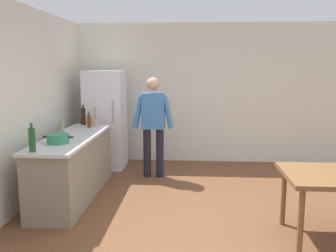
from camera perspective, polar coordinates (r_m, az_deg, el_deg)
name	(u,v)px	position (r m, az deg, el deg)	size (l,w,h in m)	color
ground_plane	(216,224)	(4.57, 7.52, -15.04)	(14.00, 14.00, 0.00)	brown
wall_back	(208,93)	(7.18, 6.23, 5.11)	(6.40, 0.12, 2.70)	silver
wall_left	(8,109)	(4.95, -23.90, 2.39)	(0.12, 5.60, 2.70)	silver
kitchen_counter	(73,167)	(5.43, -14.65, -6.20)	(0.64, 2.20, 0.90)	gray
refrigerator	(106,120)	(6.82, -9.79, 0.99)	(0.70, 0.67, 1.80)	white
person	(153,120)	(6.10, -2.33, 0.88)	(0.70, 0.22, 1.70)	#1E1E2D
cooking_pot	(58,139)	(4.89, -16.90, -1.91)	(0.40, 0.28, 0.12)	#2D845B
utensil_jar	(94,121)	(6.11, -11.54, 0.71)	(0.11, 0.11, 0.32)	tan
bottle_wine_green	(32,140)	(4.48, -20.61, -2.01)	(0.08, 0.08, 0.34)	#1E5123
bottle_wine_dark	(83,116)	(6.30, -13.17, 1.53)	(0.08, 0.08, 0.34)	black
bottle_vinegar_tall	(62,126)	(5.44, -16.29, 0.05)	(0.06, 0.06, 0.32)	gray
bottle_beer_brown	(89,121)	(5.96, -12.32, 0.73)	(0.06, 0.06, 0.26)	#5B3314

